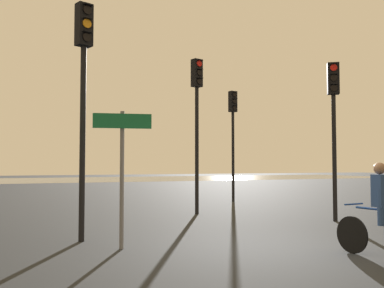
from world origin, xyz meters
The scene contains 8 objects.
ground_plane centered at (0.00, 0.00, 0.00)m, with size 120.00×120.00×0.00m, color black.
water_strip centered at (0.00, 39.41, 0.00)m, with size 80.00×16.00×0.01m, color slate.
traffic_light_near_right centered at (3.93, 2.79, 3.11)m, with size 0.40×0.42×4.48m.
traffic_light_center centered at (1.03, 5.85, 3.45)m, with size 0.37×0.39×5.01m.
traffic_light_near_left centered at (-3.10, 2.29, 3.43)m, with size 0.38×0.40×4.98m.
traffic_light_far_right centered at (4.32, 9.53, 3.29)m, with size 0.35×0.37×4.77m.
direction_sign_post centered at (-2.53, 1.19, 1.70)m, with size 1.08×0.26×2.60m.
cyclist centered at (1.26, -1.36, 0.82)m, with size 0.46×1.70×1.62m.
Camera 1 is at (-4.42, -6.78, 1.59)m, focal length 40.00 mm.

